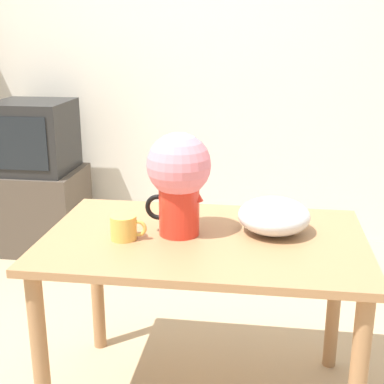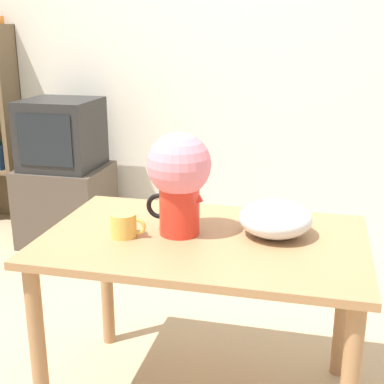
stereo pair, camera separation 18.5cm
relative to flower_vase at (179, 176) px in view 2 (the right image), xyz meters
name	(u,v)px [view 2 (the right image)]	position (x,y,z in m)	size (l,w,h in m)	color
ground_plane	(154,380)	(-0.14, 0.07, -0.97)	(12.00, 12.00, 0.00)	tan
wall_back	(230,58)	(-0.14, 1.91, 0.33)	(8.00, 0.05, 2.60)	silver
table	(204,264)	(0.10, -0.01, -0.34)	(1.22, 0.77, 0.74)	#A3754C
flower_vase	(179,176)	(0.00, 0.00, 0.00)	(0.25, 0.24, 0.39)	red
coffee_mug	(124,225)	(-0.19, -0.08, -0.18)	(0.13, 0.10, 0.09)	gold
white_bowl	(275,219)	(0.36, 0.06, -0.16)	(0.28, 0.28, 0.13)	silver
tv_stand	(67,205)	(-1.24, 1.47, -0.69)	(0.59, 0.53, 0.56)	#4C4238
tv_set	(61,134)	(-1.24, 1.47, -0.17)	(0.49, 0.48, 0.47)	black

